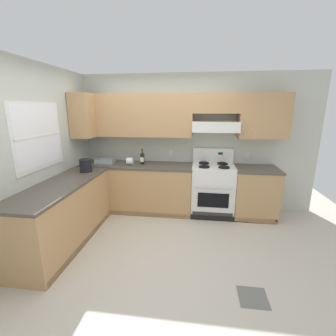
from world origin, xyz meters
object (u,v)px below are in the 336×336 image
wine_bottle (142,158)px  stove (212,189)px  paper_towel_roll (130,161)px  bowl (105,161)px  bucket (86,165)px

wine_bottle → stove: bearing=-0.6°
wine_bottle → paper_towel_roll: bearing=-165.6°
stove → bowl: size_ratio=3.45×
bowl → stove: bearing=-1.1°
stove → bucket: 2.27m
paper_towel_roll → stove: bearing=1.6°
stove → bowl: 2.10m
bowl → bucket: bucket is taller
bowl → paper_towel_roll: (0.52, -0.08, 0.04)m
stove → wine_bottle: size_ratio=3.76×
bowl → bucket: (-0.06, -0.66, 0.08)m
bucket → paper_towel_roll: bearing=44.7°
wine_bottle → paper_towel_roll: size_ratio=2.44×
wine_bottle → paper_towel_roll: wine_bottle is taller
wine_bottle → paper_towel_roll: (-0.22, -0.06, -0.06)m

